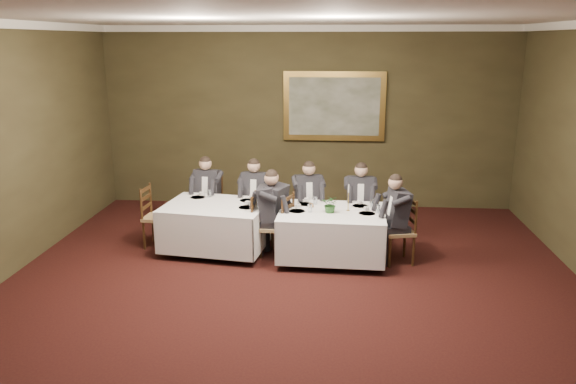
# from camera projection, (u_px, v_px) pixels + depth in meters

# --- Properties ---
(ground) EXTENTS (10.00, 10.00, 0.00)m
(ground) POSITION_uv_depth(u_px,v_px,m) (286.00, 324.00, 6.60)
(ground) COLOR black
(ground) RESTS_ON ground
(ceiling) EXTENTS (8.00, 10.00, 0.10)m
(ceiling) POSITION_uv_depth(u_px,v_px,m) (285.00, 13.00, 5.68)
(ceiling) COLOR silver
(ceiling) RESTS_ON back_wall
(back_wall) EXTENTS (8.00, 0.10, 3.50)m
(back_wall) POSITION_uv_depth(u_px,v_px,m) (308.00, 118.00, 10.95)
(back_wall) COLOR #342D1A
(back_wall) RESTS_ON ground
(crown_molding) EXTENTS (8.00, 10.00, 0.12)m
(crown_molding) POSITION_uv_depth(u_px,v_px,m) (285.00, 19.00, 5.70)
(crown_molding) COLOR white
(crown_molding) RESTS_ON back_wall
(table_main) EXTENTS (1.63, 1.26, 0.67)m
(table_main) POSITION_uv_depth(u_px,v_px,m) (331.00, 231.00, 8.44)
(table_main) COLOR #311F0D
(table_main) RESTS_ON ground
(table_second) EXTENTS (1.72, 1.40, 0.67)m
(table_second) POSITION_uv_depth(u_px,v_px,m) (216.00, 224.00, 8.79)
(table_second) COLOR #311F0D
(table_second) RESTS_ON ground
(chair_main_backleft) EXTENTS (0.52, 0.51, 1.00)m
(chair_main_backleft) POSITION_uv_depth(u_px,v_px,m) (307.00, 224.00, 9.31)
(chair_main_backleft) COLOR olive
(chair_main_backleft) RESTS_ON ground
(diner_main_backleft) EXTENTS (0.49, 0.55, 1.35)m
(diner_main_backleft) POSITION_uv_depth(u_px,v_px,m) (308.00, 211.00, 9.24)
(diner_main_backleft) COLOR black
(diner_main_backleft) RESTS_ON chair_main_backleft
(chair_main_backright) EXTENTS (0.44, 0.42, 1.00)m
(chair_main_backright) POSITION_uv_depth(u_px,v_px,m) (359.00, 225.00, 9.22)
(chair_main_backright) COLOR olive
(chair_main_backright) RESTS_ON ground
(diner_main_backright) EXTENTS (0.42, 0.48, 1.35)m
(diner_main_backright) POSITION_uv_depth(u_px,v_px,m) (359.00, 212.00, 9.15)
(diner_main_backright) COLOR black
(diner_main_backright) RESTS_ON chair_main_backright
(chair_main_endleft) EXTENTS (0.43, 0.45, 1.00)m
(chair_main_endleft) POSITION_uv_depth(u_px,v_px,m) (266.00, 239.00, 8.59)
(chair_main_endleft) COLOR olive
(chair_main_endleft) RESTS_ON ground
(diner_main_endleft) EXTENTS (0.49, 0.43, 1.35)m
(diner_main_endleft) POSITION_uv_depth(u_px,v_px,m) (266.00, 225.00, 8.53)
(diner_main_endleft) COLOR black
(diner_main_endleft) RESTS_ON chair_main_endleft
(chair_main_endright) EXTENTS (0.51, 0.52, 1.00)m
(chair_main_endright) POSITION_uv_depth(u_px,v_px,m) (398.00, 244.00, 8.38)
(chair_main_endright) COLOR olive
(chair_main_endright) RESTS_ON ground
(diner_main_endright) EXTENTS (0.56, 0.50, 1.35)m
(diner_main_endright) POSITION_uv_depth(u_px,v_px,m) (398.00, 230.00, 8.31)
(diner_main_endright) COLOR black
(diner_main_endright) RESTS_ON chair_main_endright
(chair_sec_backleft) EXTENTS (0.49, 0.47, 1.00)m
(chair_sec_backleft) POSITION_uv_depth(u_px,v_px,m) (209.00, 217.00, 9.67)
(chair_sec_backleft) COLOR olive
(chair_sec_backleft) RESTS_ON ground
(diner_sec_backleft) EXTENTS (0.45, 0.52, 1.35)m
(diner_sec_backleft) POSITION_uv_depth(u_px,v_px,m) (209.00, 204.00, 9.60)
(diner_sec_backleft) COLOR black
(diner_sec_backleft) RESTS_ON chair_sec_backleft
(chair_sec_backright) EXTENTS (0.48, 0.46, 1.00)m
(chair_sec_backright) POSITION_uv_depth(u_px,v_px,m) (256.00, 220.00, 9.50)
(chair_sec_backright) COLOR olive
(chair_sec_backright) RESTS_ON ground
(diner_sec_backright) EXTENTS (0.45, 0.52, 1.35)m
(diner_sec_backright) POSITION_uv_depth(u_px,v_px,m) (256.00, 207.00, 9.43)
(diner_sec_backright) COLOR black
(diner_sec_backright) RESTS_ON chair_sec_backright
(chair_sec_endright) EXTENTS (0.55, 0.56, 1.00)m
(chair_sec_endright) POSITION_uv_depth(u_px,v_px,m) (278.00, 238.00, 8.62)
(chair_sec_endright) COLOR olive
(chair_sec_endright) RESTS_ON ground
(diner_sec_endright) EXTENTS (0.59, 0.55, 1.35)m
(diner_sec_endright) POSITION_uv_depth(u_px,v_px,m) (277.00, 224.00, 8.57)
(diner_sec_endright) COLOR black
(diner_sec_endright) RESTS_ON chair_sec_endright
(chair_sec_endleft) EXTENTS (0.45, 0.47, 1.00)m
(chair_sec_endleft) POSITION_uv_depth(u_px,v_px,m) (158.00, 229.00, 9.04)
(chair_sec_endleft) COLOR olive
(chair_sec_endleft) RESTS_ON ground
(centerpiece) EXTENTS (0.30, 0.28, 0.28)m
(centerpiece) POSITION_uv_depth(u_px,v_px,m) (331.00, 203.00, 8.26)
(centerpiece) COLOR #2D5926
(centerpiece) RESTS_ON table_main
(candlestick) EXTENTS (0.06, 0.06, 0.42)m
(candlestick) POSITION_uv_depth(u_px,v_px,m) (348.00, 201.00, 8.35)
(candlestick) COLOR gold
(candlestick) RESTS_ON table_main
(place_setting_table_main) EXTENTS (0.33, 0.31, 0.14)m
(place_setting_table_main) POSITION_uv_depth(u_px,v_px,m) (309.00, 202.00, 8.74)
(place_setting_table_main) COLOR white
(place_setting_table_main) RESTS_ON table_main
(place_setting_table_second) EXTENTS (0.33, 0.31, 0.14)m
(place_setting_table_second) POSITION_uv_depth(u_px,v_px,m) (201.00, 195.00, 9.11)
(place_setting_table_second) COLOR white
(place_setting_table_second) RESTS_ON table_second
(painting) EXTENTS (1.95, 0.09, 1.32)m
(painting) POSITION_uv_depth(u_px,v_px,m) (334.00, 106.00, 10.78)
(painting) COLOR gold
(painting) RESTS_ON back_wall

